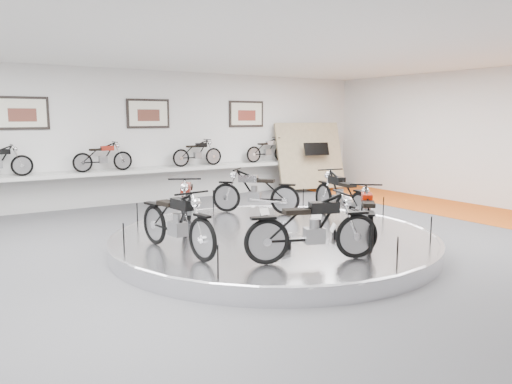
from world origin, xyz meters
TOP-DOWN VIEW (x-y plane):
  - floor at (0.00, 0.00)m, footprint 16.00×16.00m
  - ceiling at (0.00, 0.00)m, footprint 16.00×16.00m
  - wall_back at (0.00, 7.00)m, footprint 16.00×0.00m
  - orange_carpet_strip at (6.80, 0.00)m, footprint 2.40×12.60m
  - dado_band at (0.00, 6.98)m, footprint 15.68×0.04m
  - display_platform at (0.00, 0.30)m, footprint 6.40×6.40m
  - platform_rim at (0.00, 0.30)m, footprint 6.40×6.40m
  - shelf at (0.00, 6.70)m, footprint 11.00×0.55m
  - poster_left at (-3.50, 6.96)m, footprint 1.35×0.06m
  - poster_center at (0.00, 6.96)m, footprint 1.35×0.06m
  - poster_right at (3.50, 6.96)m, footprint 1.35×0.06m
  - display_panel at (5.60, 6.10)m, footprint 2.56×1.52m
  - shelf_bike_b at (-1.50, 6.70)m, footprint 1.22×0.43m
  - shelf_bike_c at (1.50, 6.70)m, footprint 1.22×0.43m
  - shelf_bike_d at (4.20, 6.70)m, footprint 1.22×0.43m
  - bike_a at (2.06, 0.64)m, footprint 1.01×1.98m
  - bike_b at (0.84, 2.29)m, footprint 1.72×1.78m
  - bike_c at (-1.23, 1.71)m, footprint 1.49×1.97m
  - bike_d at (-2.18, 0.06)m, footprint 0.94×1.95m
  - bike_e at (-0.59, -1.63)m, footprint 2.02×1.27m
  - bike_f at (0.98, -1.26)m, footprint 1.64×1.76m

SIDE VIEW (x-z plane):
  - floor at x=0.00m, z-range 0.00..0.00m
  - orange_carpet_strip at x=6.80m, z-range 0.00..0.01m
  - display_platform at x=0.00m, z-range 0.00..0.30m
  - platform_rim at x=0.00m, z-range 0.22..0.32m
  - dado_band at x=0.00m, z-range 0.00..1.10m
  - bike_f at x=0.98m, z-range 0.30..1.35m
  - bike_b at x=0.84m, z-range 0.30..1.38m
  - bike_d at x=-2.18m, z-range 0.30..1.40m
  - bike_c at x=-1.23m, z-range 0.30..1.41m
  - bike_a at x=2.06m, z-range 0.30..1.41m
  - bike_e at x=-0.59m, z-range 0.30..1.42m
  - shelf at x=0.00m, z-range 0.95..1.05m
  - display_panel at x=5.60m, z-range 0.10..2.40m
  - shelf_bike_b at x=-1.50m, z-range 1.05..1.78m
  - shelf_bike_c at x=1.50m, z-range 1.05..1.78m
  - shelf_bike_d at x=4.20m, z-range 1.05..1.78m
  - wall_back at x=0.00m, z-range -6.00..10.00m
  - poster_left at x=-3.50m, z-range 2.26..3.14m
  - poster_center at x=0.00m, z-range 2.26..3.14m
  - poster_right at x=3.50m, z-range 2.26..3.14m
  - ceiling at x=0.00m, z-range 4.00..4.00m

